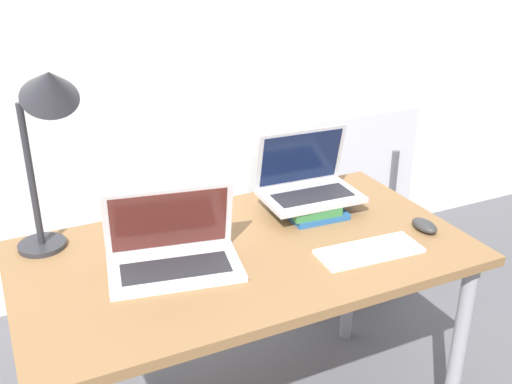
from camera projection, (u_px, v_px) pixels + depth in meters
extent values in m
cube|color=brown|center=(245.00, 254.00, 1.79)|extent=(1.34, 0.74, 0.03)
cylinder|color=gray|center=(458.00, 355.00, 1.92)|extent=(0.05, 0.05, 0.70)
cylinder|color=gray|center=(37.00, 349.00, 1.95)|extent=(0.05, 0.05, 0.70)
cylinder|color=gray|center=(350.00, 265.00, 2.43)|extent=(0.05, 0.05, 0.70)
cube|color=silver|center=(175.00, 268.00, 1.67)|extent=(0.40, 0.28, 0.02)
cube|color=#232328|center=(176.00, 268.00, 1.65)|extent=(0.32, 0.17, 0.00)
cube|color=silver|center=(169.00, 219.00, 1.69)|extent=(0.37, 0.13, 0.21)
cube|color=#4C1E19|center=(169.00, 220.00, 1.69)|extent=(0.33, 0.11, 0.19)
cube|color=#235693|center=(310.00, 208.00, 2.02)|extent=(0.20, 0.23, 0.02)
cube|color=#33753D|center=(306.00, 203.00, 2.00)|extent=(0.18, 0.23, 0.03)
cube|color=#B2B2B7|center=(311.00, 196.00, 1.99)|extent=(0.33, 0.22, 0.02)
cube|color=#232328|center=(313.00, 195.00, 1.98)|extent=(0.27, 0.12, 0.00)
cube|color=#B2B2B7|center=(300.00, 157.00, 2.02)|extent=(0.32, 0.06, 0.21)
cube|color=#0F1938|center=(301.00, 158.00, 2.01)|extent=(0.29, 0.05, 0.18)
cube|color=silver|center=(369.00, 251.00, 1.76)|extent=(0.32, 0.14, 0.01)
cube|color=silver|center=(369.00, 249.00, 1.76)|extent=(0.29, 0.12, 0.00)
ellipsoid|color=#2D2D2D|center=(424.00, 226.00, 1.89)|extent=(0.06, 0.10, 0.03)
cylinder|color=#28282D|center=(42.00, 245.00, 1.79)|extent=(0.14, 0.14, 0.01)
cylinder|color=#28282D|center=(31.00, 176.00, 1.70)|extent=(0.02, 0.02, 0.43)
cone|color=#28282D|center=(49.00, 85.00, 1.59)|extent=(0.16, 0.19, 0.17)
cube|color=silver|center=(332.00, 194.00, 2.85)|extent=(0.54, 0.46, 0.90)
cube|color=#4C4C51|center=(391.00, 198.00, 2.70)|extent=(0.02, 0.02, 0.45)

